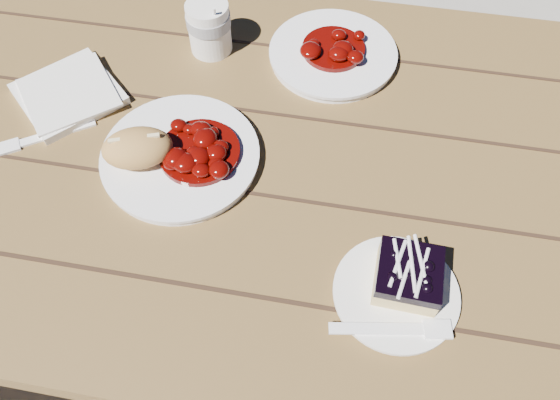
% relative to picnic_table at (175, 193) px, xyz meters
% --- Properties ---
extents(ground, '(60.00, 60.00, 0.00)m').
position_rel_picnic_table_xyz_m(ground, '(0.00, 0.00, -0.59)').
color(ground, gray).
rests_on(ground, ground).
extents(picnic_table, '(2.00, 1.55, 0.75)m').
position_rel_picnic_table_xyz_m(picnic_table, '(0.00, 0.00, 0.00)').
color(picnic_table, brown).
rests_on(picnic_table, ground).
extents(main_plate, '(0.24, 0.24, 0.02)m').
position_rel_picnic_table_xyz_m(main_plate, '(0.05, -0.04, 0.17)').
color(main_plate, white).
rests_on(main_plate, picnic_table).
extents(goulash_stew, '(0.12, 0.12, 0.04)m').
position_rel_picnic_table_xyz_m(goulash_stew, '(0.08, -0.03, 0.20)').
color(goulash_stew, '#530602').
rests_on(goulash_stew, main_plate).
extents(bread_roll, '(0.12, 0.10, 0.05)m').
position_rel_picnic_table_xyz_m(bread_roll, '(-0.01, -0.06, 0.20)').
color(bread_roll, '#B78746').
rests_on(bread_roll, main_plate).
extents(dessert_plate, '(0.16, 0.16, 0.01)m').
position_rel_picnic_table_xyz_m(dessert_plate, '(0.39, -0.21, 0.17)').
color(dessert_plate, white).
rests_on(dessert_plate, picnic_table).
extents(blueberry_cake, '(0.09, 0.09, 0.05)m').
position_rel_picnic_table_xyz_m(blueberry_cake, '(0.40, -0.19, 0.19)').
color(blueberry_cake, '#DBC177').
rests_on(blueberry_cake, dessert_plate).
extents(fork_dessert, '(0.16, 0.05, 0.00)m').
position_rel_picnic_table_xyz_m(fork_dessert, '(0.37, -0.26, 0.17)').
color(fork_dessert, white).
rests_on(fork_dessert, dessert_plate).
extents(coffee_cup, '(0.07, 0.07, 0.09)m').
position_rel_picnic_table_xyz_m(coffee_cup, '(0.03, 0.22, 0.21)').
color(coffee_cup, white).
rests_on(coffee_cup, picnic_table).
extents(napkin_stack, '(0.21, 0.21, 0.01)m').
position_rel_picnic_table_xyz_m(napkin_stack, '(-0.17, 0.06, 0.17)').
color(napkin_stack, white).
rests_on(napkin_stack, picnic_table).
extents(fork_table, '(0.15, 0.11, 0.00)m').
position_rel_picnic_table_xyz_m(fork_table, '(-0.16, -0.02, 0.16)').
color(fork_table, white).
rests_on(fork_table, picnic_table).
extents(second_plate, '(0.22, 0.22, 0.02)m').
position_rel_picnic_table_xyz_m(second_plate, '(0.25, 0.23, 0.17)').
color(second_plate, white).
rests_on(second_plate, picnic_table).
extents(second_stew, '(0.11, 0.11, 0.04)m').
position_rel_picnic_table_xyz_m(second_stew, '(0.25, 0.23, 0.20)').
color(second_stew, '#530602').
rests_on(second_stew, second_plate).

